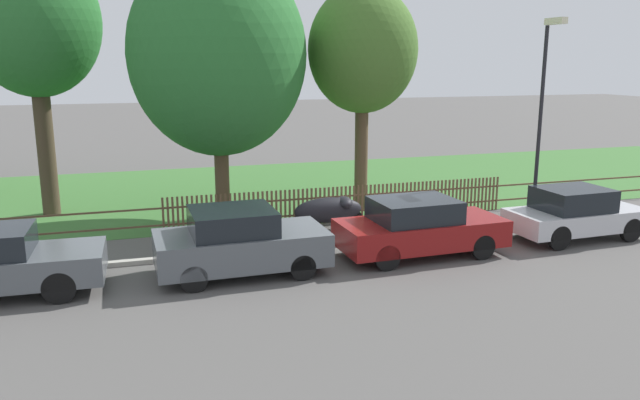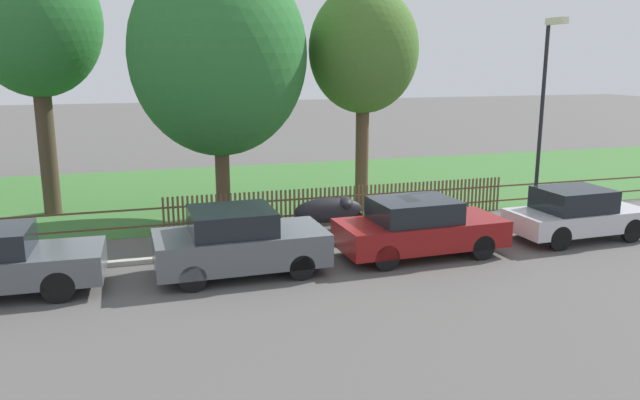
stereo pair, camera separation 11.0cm
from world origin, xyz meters
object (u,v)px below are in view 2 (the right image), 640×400
(parked_car_black_saloon, at_px, (239,242))
(tree_mid_park, at_px, (218,54))
(parked_car_navy_estate, at_px, (419,227))
(tree_behind_motorcycle, at_px, (35,24))
(parked_car_red_compact, at_px, (576,214))
(street_lamp, at_px, (545,99))
(covered_motorcycle, at_px, (330,210))
(tree_far_left, at_px, (363,51))

(parked_car_black_saloon, distance_m, tree_mid_park, 6.61)
(parked_car_navy_estate, xyz_separation_m, tree_behind_motorcycle, (-9.23, 7.33, 5.10))
(parked_car_navy_estate, relative_size, tree_mid_park, 0.53)
(parked_car_red_compact, xyz_separation_m, street_lamp, (-0.07, 1.63, 2.99))
(parked_car_navy_estate, bearing_deg, tree_behind_motorcycle, 139.74)
(parked_car_navy_estate, height_order, covered_motorcycle, parked_car_navy_estate)
(covered_motorcycle, distance_m, tree_behind_motorcycle, 10.41)
(parked_car_red_compact, relative_size, street_lamp, 0.65)
(tree_mid_park, bearing_deg, parked_car_red_compact, -29.20)
(parked_car_red_compact, bearing_deg, parked_car_navy_estate, 179.42)
(parked_car_black_saloon, bearing_deg, parked_car_red_compact, -0.00)
(parked_car_black_saloon, distance_m, tree_far_left, 8.35)
(parked_car_black_saloon, height_order, parked_car_navy_estate, parked_car_black_saloon)
(covered_motorcycle, distance_m, tree_mid_park, 5.57)
(parked_car_black_saloon, bearing_deg, tree_mid_park, 84.74)
(parked_car_red_compact, distance_m, tree_far_left, 7.94)
(covered_motorcycle, relative_size, street_lamp, 0.35)
(street_lamp, bearing_deg, parked_car_red_compact, -87.42)
(parked_car_black_saloon, height_order, street_lamp, street_lamp)
(parked_car_navy_estate, bearing_deg, tree_mid_park, 127.30)
(covered_motorcycle, bearing_deg, tree_mid_park, 143.86)
(tree_behind_motorcycle, height_order, street_lamp, tree_behind_motorcycle)
(parked_car_navy_estate, xyz_separation_m, tree_far_left, (0.41, 5.17, 4.32))
(tree_behind_motorcycle, relative_size, tree_mid_park, 1.03)
(parked_car_navy_estate, height_order, tree_mid_park, tree_mid_park)
(tree_behind_motorcycle, distance_m, tree_mid_park, 5.65)
(covered_motorcycle, xyz_separation_m, tree_far_left, (1.79, 2.24, 4.46))
(parked_car_black_saloon, bearing_deg, tree_far_left, 45.64)
(tree_behind_motorcycle, bearing_deg, covered_motorcycle, -29.25)
(tree_far_left, bearing_deg, parked_car_red_compact, -49.43)
(tree_mid_park, bearing_deg, covered_motorcycle, -37.95)
(street_lamp, bearing_deg, tree_far_left, 141.18)
(parked_car_navy_estate, relative_size, covered_motorcycle, 2.02)
(covered_motorcycle, bearing_deg, tree_behind_motorcycle, 152.55)
(street_lamp, bearing_deg, covered_motorcycle, 168.94)
(parked_car_black_saloon, xyz_separation_m, covered_motorcycle, (3.13, 2.97, -0.17))
(parked_car_red_compact, height_order, covered_motorcycle, parked_car_red_compact)
(tree_behind_motorcycle, relative_size, tree_far_left, 1.15)
(parked_car_black_saloon, xyz_separation_m, street_lamp, (9.16, 1.79, 2.94))
(parked_car_red_compact, bearing_deg, tree_behind_motorcycle, 150.65)
(parked_car_red_compact, bearing_deg, covered_motorcycle, 153.26)
(parked_car_black_saloon, bearing_deg, street_lamp, 10.05)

